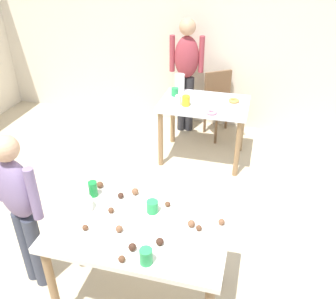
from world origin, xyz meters
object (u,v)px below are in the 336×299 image
object	(u,v)px
soda_can	(93,189)
person_adult_far	(186,67)
dining_table_near	(139,237)
pitcher_far	(180,83)
dining_table_far	(204,112)
person_girl_near	(20,203)
chair_far_table	(220,100)
mixing_bowl	(80,205)

from	to	relation	value
soda_can	person_adult_far	bearing A→B (deg)	86.95
soda_can	dining_table_near	bearing A→B (deg)	-27.94
soda_can	pitcher_far	bearing A→B (deg)	86.26
dining_table_far	person_girl_near	xyz separation A→B (m)	(-0.95, -2.20, 0.16)
chair_far_table	person_adult_far	world-z (taller)	person_adult_far
pitcher_far	dining_table_far	bearing A→B (deg)	-37.55
chair_far_table	pitcher_far	distance (m)	0.73
dining_table_far	soda_can	bearing A→B (deg)	-104.65
chair_far_table	pitcher_far	xyz separation A→B (m)	(-0.47, -0.42, 0.36)
person_girl_near	pitcher_far	size ratio (longest dim) A/B	6.34
soda_can	mixing_bowl	bearing A→B (deg)	-98.87
chair_far_table	mixing_bowl	world-z (taller)	chair_far_table
person_adult_far	mixing_bowl	bearing A→B (deg)	-93.40
dining_table_near	person_adult_far	distance (m)	2.88
chair_far_table	person_girl_near	world-z (taller)	person_girl_near
chair_far_table	mixing_bowl	size ratio (longest dim) A/B	4.69
person_adult_far	dining_table_far	bearing A→B (deg)	-61.96
dining_table_near	person_girl_near	bearing A→B (deg)	-177.79
dining_table_far	pitcher_far	xyz separation A→B (m)	(-0.36, 0.28, 0.22)
mixing_bowl	soda_can	distance (m)	0.17
mixing_bowl	person_adult_far	bearing A→B (deg)	86.60
person_adult_far	mixing_bowl	distance (m)	2.80
chair_far_table	person_girl_near	xyz separation A→B (m)	(-1.07, -2.90, 0.29)
dining_table_near	chair_far_table	size ratio (longest dim) A/B	1.39
dining_table_near	person_girl_near	size ratio (longest dim) A/B	0.90
dining_table_near	person_girl_near	world-z (taller)	person_girl_near
person_girl_near	person_adult_far	distance (m)	2.95
person_girl_near	pitcher_far	world-z (taller)	person_girl_near
dining_table_near	pitcher_far	distance (m)	2.47
mixing_bowl	chair_far_table	bearing A→B (deg)	77.03
dining_table_far	person_girl_near	bearing A→B (deg)	-113.44
dining_table_near	soda_can	world-z (taller)	soda_can
dining_table_near	pitcher_far	xyz separation A→B (m)	(-0.29, 2.44, 0.21)
dining_table_far	person_girl_near	size ratio (longest dim) A/B	0.76
dining_table_near	person_girl_near	xyz separation A→B (m)	(-0.88, -0.03, 0.14)
dining_table_near	dining_table_far	bearing A→B (deg)	88.15
person_girl_near	soda_can	world-z (taller)	person_girl_near
chair_far_table	soda_can	world-z (taller)	soda_can
person_adult_far	soda_can	world-z (taller)	person_adult_far
dining_table_far	chair_far_table	world-z (taller)	chair_far_table
dining_table_far	mixing_bowl	world-z (taller)	mixing_bowl
chair_far_table	dining_table_far	bearing A→B (deg)	-99.22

